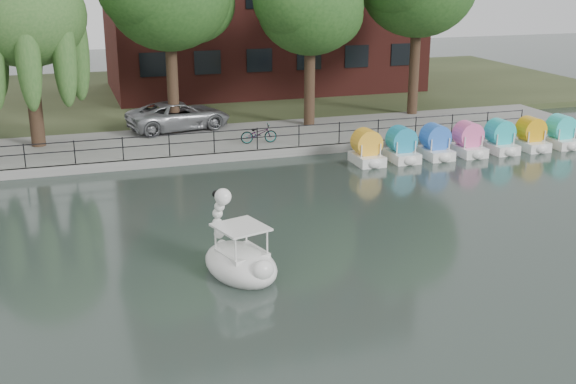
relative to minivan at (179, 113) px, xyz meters
name	(u,v)px	position (x,y,z in m)	size (l,w,h in m)	color
ground_plane	(314,278)	(0.70, -18.38, -1.23)	(120.00, 120.00, 0.00)	#425149
promenade	(202,143)	(0.70, -2.38, -1.03)	(40.00, 6.00, 0.40)	gray
kerb	(216,158)	(0.70, -5.33, -1.03)	(40.00, 0.25, 0.40)	gray
land_strip	(161,95)	(0.70, 11.62, -1.05)	(60.00, 22.00, 0.36)	#47512D
railing	(214,136)	(0.70, -5.13, -0.09)	(32.00, 0.05, 1.00)	black
willow_mid	(25,17)	(-6.80, -1.38, 5.02)	(5.32, 5.32, 8.15)	#473323
broadleaf_right	(310,7)	(6.70, -0.88, 5.16)	(5.40, 5.40, 8.32)	#473323
minivan	(179,113)	(0.00, 0.00, 0.00)	(5.97, 2.74, 1.66)	gray
bicycle	(259,133)	(3.09, -3.99, -0.33)	(1.72, 0.60, 1.00)	gray
swan_boat	(239,257)	(-1.24, -17.45, -0.72)	(2.46, 3.15, 2.35)	white
pedal_boat_row	(468,142)	(12.15, -7.57, -0.62)	(11.35, 1.70, 1.40)	white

